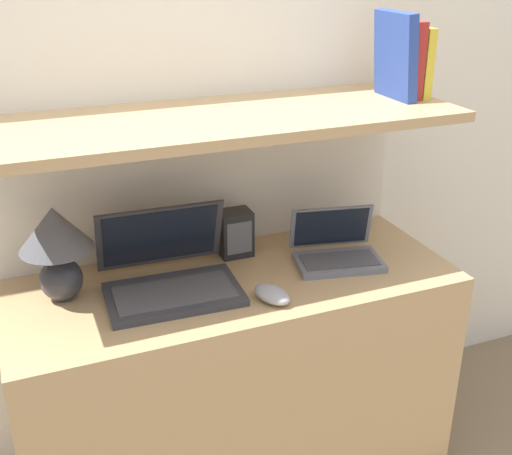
% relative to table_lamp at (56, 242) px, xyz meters
% --- Properties ---
extents(wall_back, '(6.00, 0.05, 2.40)m').
position_rel_table_lamp_xyz_m(wall_back, '(0.47, 0.24, 0.32)').
color(wall_back, silver).
rests_on(wall_back, ground_plane).
extents(desk, '(1.27, 0.50, 0.71)m').
position_rel_table_lamp_xyz_m(desk, '(0.47, -0.08, -0.52)').
color(desk, tan).
rests_on(desk, ground_plane).
extents(back_riser, '(1.27, 0.04, 1.15)m').
position_rel_table_lamp_xyz_m(back_riser, '(0.47, 0.19, -0.31)').
color(back_riser, silver).
rests_on(back_riser, ground_plane).
extents(shelf, '(1.27, 0.45, 0.03)m').
position_rel_table_lamp_xyz_m(shelf, '(0.47, -0.01, 0.28)').
color(shelf, tan).
rests_on(shelf, back_riser).
extents(table_lamp, '(0.19, 0.19, 0.26)m').
position_rel_table_lamp_xyz_m(table_lamp, '(0.00, 0.00, 0.00)').
color(table_lamp, '#2D2D33').
rests_on(table_lamp, desk).
extents(laptop_large, '(0.37, 0.32, 0.22)m').
position_rel_table_lamp_xyz_m(laptop_large, '(0.28, -0.06, -0.12)').
color(laptop_large, '#333338').
rests_on(laptop_large, desk).
extents(laptop_small, '(0.28, 0.23, 0.15)m').
position_rel_table_lamp_xyz_m(laptop_small, '(0.79, -0.08, -0.13)').
color(laptop_small, slate).
rests_on(laptop_small, desk).
extents(computer_mouse, '(0.11, 0.13, 0.04)m').
position_rel_table_lamp_xyz_m(computer_mouse, '(0.52, -0.22, -0.15)').
color(computer_mouse, '#99999E').
rests_on(computer_mouse, desk).
extents(router_box, '(0.10, 0.08, 0.14)m').
position_rel_table_lamp_xyz_m(router_box, '(0.52, 0.08, -0.10)').
color(router_box, black).
rests_on(router_box, desk).
extents(book_yellow, '(0.03, 0.13, 0.20)m').
position_rel_table_lamp_xyz_m(book_yellow, '(1.06, -0.01, 0.39)').
color(book_yellow, gold).
rests_on(book_yellow, shelf).
extents(book_red, '(0.04, 0.13, 0.22)m').
position_rel_table_lamp_xyz_m(book_red, '(1.02, -0.01, 0.40)').
color(book_red, '#A82823').
rests_on(book_red, shelf).
extents(book_blue, '(0.05, 0.18, 0.24)m').
position_rel_table_lamp_xyz_m(book_blue, '(0.98, -0.01, 0.42)').
color(book_blue, '#284293').
rests_on(book_blue, shelf).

